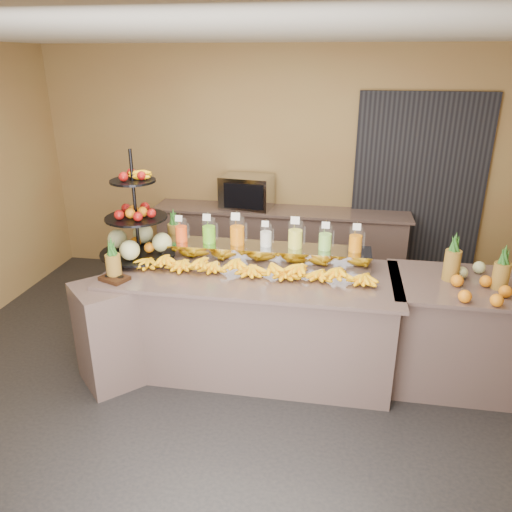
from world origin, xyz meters
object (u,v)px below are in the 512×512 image
(banana_heap, at_px, (251,265))
(oven_warmer, at_px, (247,192))
(right_fruit_pile, at_px, (475,280))
(pitcher_tray, at_px, (266,254))
(fruit_stand, at_px, (143,232))
(condiment_caddy, at_px, (115,278))

(banana_heap, xyz_separation_m, oven_warmer, (-0.41, 1.96, 0.12))
(right_fruit_pile, xyz_separation_m, oven_warmer, (-2.21, 1.96, 0.12))
(pitcher_tray, relative_size, fruit_stand, 1.86)
(fruit_stand, bearing_deg, condiment_caddy, -80.63)
(banana_heap, height_order, right_fruit_pile, right_fruit_pile)
(pitcher_tray, xyz_separation_m, oven_warmer, (-0.49, 1.67, 0.12))
(pitcher_tray, height_order, oven_warmer, oven_warmer)
(pitcher_tray, xyz_separation_m, right_fruit_pile, (1.72, -0.29, 0.01))
(fruit_stand, xyz_separation_m, oven_warmer, (0.61, 1.78, -0.05))
(banana_heap, distance_m, oven_warmer, 2.01)
(right_fruit_pile, distance_m, oven_warmer, 2.96)
(pitcher_tray, xyz_separation_m, condiment_caddy, (-1.17, -0.61, -0.06))
(condiment_caddy, height_order, oven_warmer, oven_warmer)
(pitcher_tray, height_order, banana_heap, banana_heap)
(pitcher_tray, distance_m, condiment_caddy, 1.32)
(pitcher_tray, height_order, condiment_caddy, pitcher_tray)
(condiment_caddy, relative_size, right_fruit_pile, 0.45)
(condiment_caddy, bearing_deg, fruit_stand, 82.73)
(banana_heap, relative_size, fruit_stand, 2.11)
(condiment_caddy, distance_m, right_fruit_pile, 2.91)
(condiment_caddy, bearing_deg, oven_warmer, 73.43)
(fruit_stand, distance_m, oven_warmer, 1.88)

